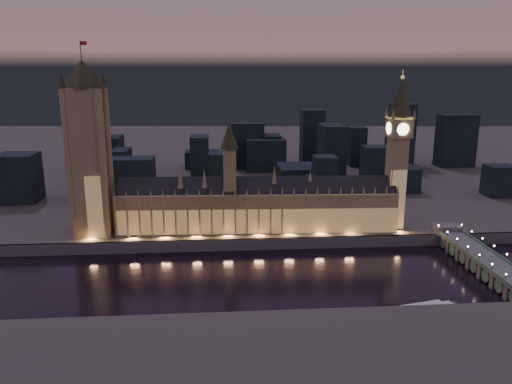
{
  "coord_description": "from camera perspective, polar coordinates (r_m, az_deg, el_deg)",
  "views": [
    {
      "loc": [
        -20.24,
        -285.45,
        123.88
      ],
      "look_at": [
        5.0,
        55.0,
        38.0
      ],
      "focal_mm": 35.0,
      "sensor_mm": 36.0,
      "label": 1
    }
  ],
  "objects": [
    {
      "name": "ground_plane",
      "position": [
        311.83,
        -0.17,
        -9.29
      ],
      "size": [
        2000.0,
        2000.0,
        0.0
      ],
      "primitive_type": "plane",
      "color": "black",
      "rests_on": "ground"
    },
    {
      "name": "victoria_tower",
      "position": [
        362.25,
        -18.63,
        5.46
      ],
      "size": [
        31.68,
        31.68,
        132.4
      ],
      "color": "#988059",
      "rests_on": "north_bank"
    },
    {
      "name": "river_boat",
      "position": [
        277.74,
        18.31,
        -12.78
      ],
      "size": [
        51.07,
        22.51,
        4.5
      ],
      "color": "#4F4853",
      "rests_on": "ground"
    },
    {
      "name": "north_bank",
      "position": [
        814.58,
        -2.78,
        5.64
      ],
      "size": [
        2000.0,
        960.0,
        8.0
      ],
      "primitive_type": "cube",
      "color": "#433E39",
      "rests_on": "ground"
    },
    {
      "name": "city_backdrop",
      "position": [
        544.88,
        2.5,
        4.28
      ],
      "size": [
        494.33,
        215.63,
        78.8
      ],
      "color": "black",
      "rests_on": "north_bank"
    },
    {
      "name": "elizabeth_tower",
      "position": [
        373.97,
        15.94,
        5.54
      ],
      "size": [
        18.0,
        18.0,
        113.86
      ],
      "color": "#988059",
      "rests_on": "north_bank"
    },
    {
      "name": "palace_of_westminster",
      "position": [
        361.58,
        0.05,
        -1.53
      ],
      "size": [
        202.0,
        27.85,
        78.0
      ],
      "color": "#988059",
      "rests_on": "north_bank"
    },
    {
      "name": "embankment_wall",
      "position": [
        348.36,
        -0.65,
        -6.01
      ],
      "size": [
        2000.0,
        2.5,
        8.0
      ],
      "primitive_type": "cube",
      "color": "#4F4853",
      "rests_on": "ground"
    },
    {
      "name": "westminster_bridge",
      "position": [
        346.02,
        24.23,
        -7.1
      ],
      "size": [
        18.09,
        113.0,
        15.9
      ],
      "color": "#4F4853",
      "rests_on": "ground"
    }
  ]
}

